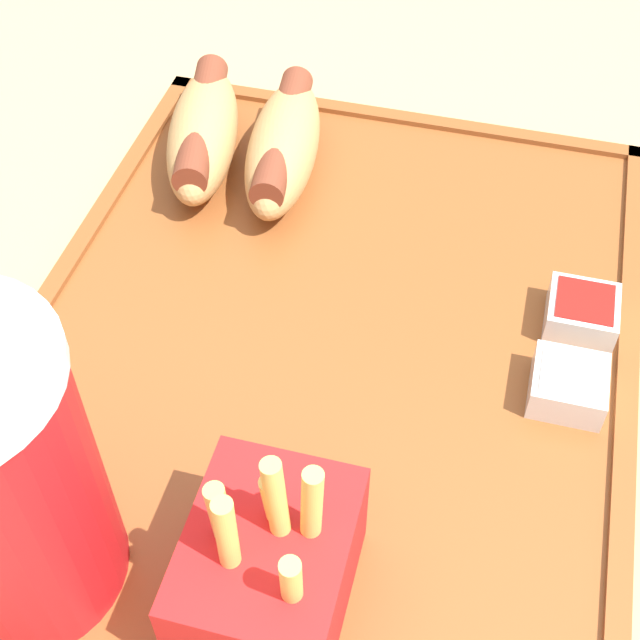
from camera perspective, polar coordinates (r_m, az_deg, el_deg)
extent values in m
cube|color=tan|center=(0.85, 2.49, -18.51)|extent=(1.43, 0.87, 0.76)
cube|color=brown|center=(0.52, 0.00, -2.55)|extent=(0.48, 0.36, 0.01)
cube|color=brown|center=(0.52, 19.00, -5.70)|extent=(0.48, 0.01, 0.00)
cube|color=brown|center=(0.57, -17.11, 1.43)|extent=(0.48, 0.01, 0.00)
cube|color=brown|center=(0.68, 5.08, 12.81)|extent=(0.01, 0.36, 0.00)
ellipsoid|color=tan|center=(0.63, -7.49, 11.73)|extent=(0.15, 0.08, 0.05)
cylinder|color=brown|center=(0.63, -7.58, 12.50)|extent=(0.13, 0.05, 0.02)
ellipsoid|color=tan|center=(0.62, -2.36, 11.00)|extent=(0.14, 0.06, 0.05)
cylinder|color=brown|center=(0.61, -2.39, 11.79)|extent=(0.13, 0.04, 0.02)
cube|color=red|center=(0.41, -3.26, -15.66)|extent=(0.09, 0.07, 0.06)
cylinder|color=#EACC60|center=(0.37, -1.69, -17.00)|extent=(0.02, 0.01, 0.06)
cylinder|color=#EACC60|center=(0.38, -1.17, -12.68)|extent=(0.01, 0.01, 0.08)
cylinder|color=#EACC60|center=(0.38, -2.62, -12.69)|extent=(0.01, 0.02, 0.08)
cylinder|color=#EACC60|center=(0.38, -6.19, -13.16)|extent=(0.01, 0.01, 0.06)
cylinder|color=#EACC60|center=(0.38, -5.82, -14.54)|extent=(0.01, 0.01, 0.08)
cylinder|color=#EACC60|center=(0.39, -2.73, -12.56)|extent=(0.02, 0.02, 0.06)
cube|color=silver|center=(0.51, 15.59, -4.06)|extent=(0.04, 0.04, 0.02)
cube|color=white|center=(0.50, 15.81, -3.38)|extent=(0.03, 0.03, 0.00)
cube|color=silver|center=(0.54, 16.39, 0.43)|extent=(0.04, 0.04, 0.02)
cube|color=#B21914|center=(0.54, 16.61, 1.12)|extent=(0.03, 0.03, 0.00)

